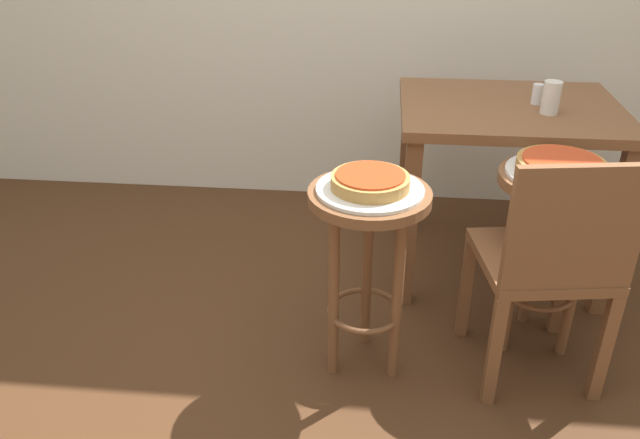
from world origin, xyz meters
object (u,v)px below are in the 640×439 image
at_px(dining_table, 507,136).
at_px(cup_near_edge, 551,98).
at_px(stool_middle, 368,240).
at_px(wooden_chair, 550,262).
at_px(pizza_leftside, 561,165).
at_px(serving_plate_leftside, 560,173).
at_px(serving_plate_middle, 370,189).
at_px(stool_leftside, 550,222).
at_px(condiment_shaker, 537,94).
at_px(pizza_middle, 370,181).

relative_size(dining_table, cup_near_edge, 7.01).
bearing_deg(stool_middle, dining_table, 52.61).
relative_size(stool_middle, wooden_chair, 0.80).
xyz_separation_m(stool_middle, cup_near_edge, (0.66, 0.61, 0.30)).
bearing_deg(pizza_leftside, wooden_chair, -100.17).
relative_size(serving_plate_leftside, pizza_leftside, 1.22).
relative_size(dining_table, wooden_chair, 1.02).
bearing_deg(serving_plate_leftside, dining_table, 98.69).
bearing_deg(serving_plate_middle, cup_near_edge, 42.83).
distance_m(serving_plate_leftside, cup_near_edge, 0.45).
height_order(serving_plate_middle, stool_leftside, serving_plate_middle).
relative_size(stool_leftside, cup_near_edge, 5.51).
bearing_deg(stool_middle, pizza_leftside, 16.50).
bearing_deg(serving_plate_middle, condiment_shaker, 48.87).
bearing_deg(dining_table, stool_leftside, -81.31).
height_order(serving_plate_middle, cup_near_edge, cup_near_edge).
height_order(pizza_middle, cup_near_edge, cup_near_edge).
bearing_deg(pizza_leftside, condiment_shaker, 88.14).
height_order(serving_plate_middle, condiment_shaker, condiment_shaker).
bearing_deg(cup_near_edge, pizza_leftside, -95.86).
bearing_deg(dining_table, serving_plate_middle, -127.39).
relative_size(cup_near_edge, wooden_chair, 0.15).
bearing_deg(wooden_chair, condiment_shaker, 85.89).
relative_size(pizza_middle, dining_table, 0.28).
distance_m(stool_leftside, serving_plate_leftside, 0.18).
distance_m(stool_leftside, pizza_leftside, 0.21).
relative_size(pizza_middle, serving_plate_leftside, 0.70).
distance_m(stool_leftside, dining_table, 0.54).
relative_size(dining_table, condiment_shaker, 10.83).
height_order(pizza_leftside, condiment_shaker, condiment_shaker).
bearing_deg(cup_near_edge, stool_leftside, -95.86).
xyz_separation_m(pizza_leftside, wooden_chair, (-0.04, -0.20, -0.25)).
relative_size(serving_plate_middle, serving_plate_leftside, 0.97).
distance_m(pizza_middle, wooden_chair, 0.63).
bearing_deg(dining_table, cup_near_edge, -36.19).
height_order(dining_table, condiment_shaker, condiment_shaker).
bearing_deg(pizza_middle, cup_near_edge, 42.83).
bearing_deg(pizza_leftside, pizza_middle, -163.50).
relative_size(serving_plate_middle, stool_leftside, 0.50).
xyz_separation_m(stool_leftside, serving_plate_leftside, (0.00, 0.00, 0.18)).
height_order(stool_middle, serving_plate_leftside, serving_plate_leftside).
xyz_separation_m(serving_plate_middle, serving_plate_leftside, (0.62, 0.18, 0.00)).
bearing_deg(stool_middle, serving_plate_middle, 90.00).
bearing_deg(condiment_shaker, serving_plate_leftside, -91.86).
bearing_deg(stool_middle, stool_leftside, 16.50).
bearing_deg(serving_plate_leftside, serving_plate_middle, -163.50).
height_order(stool_middle, serving_plate_middle, serving_plate_middle).
xyz_separation_m(serving_plate_leftside, cup_near_edge, (0.04, 0.43, 0.12)).
bearing_deg(condiment_shaker, cup_near_edge, -76.94).
height_order(stool_leftside, condiment_shaker, condiment_shaker).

